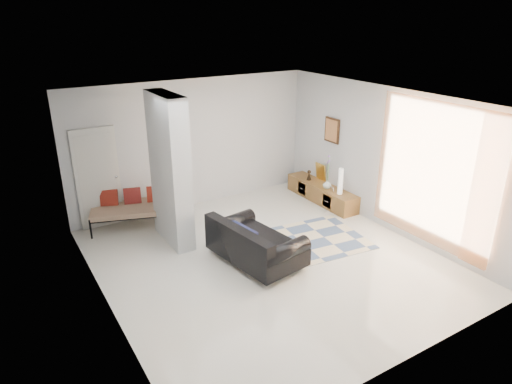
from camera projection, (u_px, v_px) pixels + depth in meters
floor at (268, 260)px, 8.07m from camera, size 6.00×6.00×0.00m
ceiling at (270, 102)px, 7.03m from camera, size 6.00×6.00×0.00m
wall_back at (193, 144)px, 9.92m from camera, size 6.00×0.00×6.00m
wall_front at (413, 267)px, 5.18m from camera, size 6.00×0.00×6.00m
wall_left at (100, 224)px, 6.21m from camera, size 0.00×6.00×6.00m
wall_right at (387, 160)px, 8.89m from camera, size 0.00×6.00×6.00m
partition_column at (170, 171)px, 8.28m from camera, size 0.35×1.20×2.80m
hallway_door at (98, 178)px, 9.00m from camera, size 0.85×0.06×2.04m
curtain at (433, 175)px, 7.92m from camera, size 0.00×2.55×2.55m
wall_art at (332, 130)px, 10.05m from camera, size 0.04×0.45×0.55m
media_console at (321, 193)px, 10.49m from camera, size 0.45×2.05×0.80m
loveseat at (253, 244)px, 7.88m from camera, size 1.24×1.83×0.76m
daybed at (141, 206)px, 9.26m from camera, size 2.15×1.43×0.77m
area_rug at (302, 242)px, 8.66m from camera, size 2.58×1.87×0.01m
cylinder_lamp at (340, 181)px, 9.81m from camera, size 0.11×0.11×0.57m
bronze_figurine at (309, 175)px, 10.69m from camera, size 0.12×0.12×0.24m
vase at (327, 184)px, 10.17m from camera, size 0.22×0.22×0.20m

